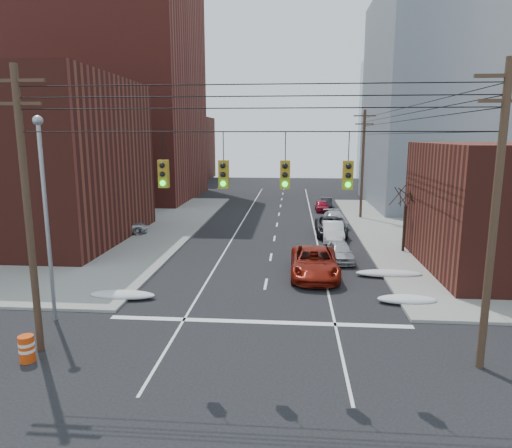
% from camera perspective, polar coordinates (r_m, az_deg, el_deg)
% --- Properties ---
extents(ground, '(160.00, 160.00, 0.00)m').
position_cam_1_polar(ground, '(15.78, -1.59, -21.44)').
color(ground, black).
rests_on(ground, ground).
extents(building_brick_tall, '(24.00, 20.00, 30.00)m').
position_cam_1_polar(building_brick_tall, '(66.65, -18.60, 16.07)').
color(building_brick_tall, maroon).
rests_on(building_brick_tall, ground).
extents(building_brick_near, '(20.00, 16.00, 13.00)m').
position_cam_1_polar(building_brick_near, '(42.39, -29.23, 6.95)').
color(building_brick_near, '#531F18').
rests_on(building_brick_near, ground).
extents(building_brick_far, '(22.00, 18.00, 12.00)m').
position_cam_1_polar(building_brick_far, '(91.50, -13.00, 9.17)').
color(building_brick_far, '#531F18').
rests_on(building_brick_far, ground).
extents(building_office, '(22.00, 20.00, 25.00)m').
position_cam_1_polar(building_office, '(60.93, 25.09, 13.79)').
color(building_office, gray).
rests_on(building_office, ground).
extents(building_glass, '(20.00, 18.00, 22.00)m').
position_cam_1_polar(building_glass, '(86.26, 20.25, 12.02)').
color(building_glass, gray).
rests_on(building_glass, ground).
extents(utility_pole_left, '(2.20, 0.28, 11.00)m').
position_cam_1_polar(utility_pole_left, '(19.25, -26.67, 1.82)').
color(utility_pole_left, '#473323').
rests_on(utility_pole_left, ground).
extents(utility_pole_right, '(2.20, 0.28, 11.00)m').
position_cam_1_polar(utility_pole_right, '(17.89, 27.68, 1.12)').
color(utility_pole_right, '#473323').
rests_on(utility_pole_right, ground).
extents(utility_pole_far, '(2.20, 0.28, 11.00)m').
position_cam_1_polar(utility_pole_far, '(47.83, 13.20, 7.49)').
color(utility_pole_far, '#473323').
rests_on(utility_pole_far, ground).
extents(traffic_signals, '(17.00, 0.42, 2.02)m').
position_cam_1_polar(traffic_signals, '(16.32, -0.25, 6.44)').
color(traffic_signals, black).
rests_on(traffic_signals, ground).
extents(street_light, '(0.44, 0.44, 9.32)m').
position_cam_1_polar(street_light, '(22.34, -24.87, 2.46)').
color(street_light, gray).
rests_on(street_light, ground).
extents(bare_tree, '(2.09, 2.20, 4.93)m').
position_cam_1_polar(bare_tree, '(34.75, 18.05, 0.27)').
color(bare_tree, black).
rests_on(bare_tree, ground).
extents(snow_nw, '(3.50, 1.08, 0.42)m').
position_cam_1_polar(snow_nw, '(25.33, -16.35, -8.49)').
color(snow_nw, silver).
rests_on(snow_nw, ground).
extents(snow_ne, '(3.00, 1.08, 0.42)m').
position_cam_1_polar(snow_ne, '(24.90, 18.34, -8.95)').
color(snow_ne, silver).
rests_on(snow_ne, ground).
extents(snow_east_far, '(4.00, 1.08, 0.42)m').
position_cam_1_polar(snow_east_far, '(29.07, 16.28, -5.96)').
color(snow_east_far, silver).
rests_on(snow_east_far, ground).
extents(red_pickup, '(2.85, 6.17, 1.71)m').
position_cam_1_polar(red_pickup, '(28.11, 7.30, -4.80)').
color(red_pickup, maroon).
rests_on(red_pickup, ground).
extents(parked_car_a, '(1.81, 3.96, 1.32)m').
position_cam_1_polar(parked_car_a, '(31.72, 10.53, -3.44)').
color(parked_car_a, '#B6B6BB').
rests_on(parked_car_a, ground).
extents(parked_car_b, '(1.73, 4.69, 1.53)m').
position_cam_1_polar(parked_car_b, '(37.71, 9.60, -0.94)').
color(parked_car_b, silver).
rests_on(parked_car_b, ground).
extents(parked_car_c, '(2.61, 5.59, 1.55)m').
position_cam_1_polar(parked_car_c, '(39.86, 9.34, -0.28)').
color(parked_car_c, black).
rests_on(parked_car_c, ground).
extents(parked_car_d, '(2.26, 4.89, 1.38)m').
position_cam_1_polar(parked_car_d, '(43.78, 9.86, 0.60)').
color(parked_car_d, '#BABBC0').
rests_on(parked_car_d, ground).
extents(parked_car_e, '(1.51, 3.62, 1.23)m').
position_cam_1_polar(parked_car_e, '(52.42, 8.23, 2.27)').
color(parked_car_e, maroon).
rests_on(parked_car_e, ground).
extents(parked_car_f, '(1.45, 3.75, 1.22)m').
position_cam_1_polar(parked_car_f, '(54.82, 8.78, 2.63)').
color(parked_car_f, black).
rests_on(parked_car_f, ground).
extents(lot_car_a, '(4.68, 2.02, 1.50)m').
position_cam_1_polar(lot_car_a, '(40.72, -20.24, -0.40)').
color(lot_car_a, white).
rests_on(lot_car_a, sidewalk_nw).
extents(lot_car_b, '(5.02, 3.62, 1.27)m').
position_cam_1_polar(lot_car_b, '(40.81, -16.49, -0.31)').
color(lot_car_b, silver).
rests_on(lot_car_b, sidewalk_nw).
extents(lot_car_c, '(5.17, 3.43, 1.39)m').
position_cam_1_polar(lot_car_c, '(38.91, -23.82, -1.25)').
color(lot_car_c, black).
rests_on(lot_car_c, sidewalk_nw).
extents(lot_car_d, '(4.77, 3.18, 1.51)m').
position_cam_1_polar(lot_car_d, '(43.87, -23.22, 0.17)').
color(lot_car_d, '#A1A1A5').
rests_on(lot_car_d, sidewalk_nw).
extents(construction_barrel, '(0.70, 0.70, 1.03)m').
position_cam_1_polar(construction_barrel, '(19.93, -26.74, -13.71)').
color(construction_barrel, '#D73E0B').
rests_on(construction_barrel, ground).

